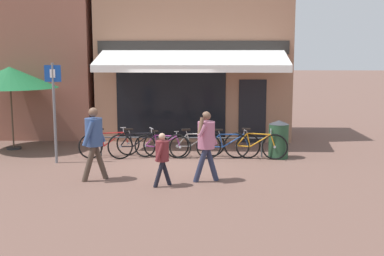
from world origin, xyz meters
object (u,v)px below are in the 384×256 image
(bicycle_silver, at_px, (195,144))
(bicycle_red, at_px, (110,144))
(bicycle_orange, at_px, (255,145))
(bicycle_purple, at_px, (162,145))
(pedestrian_second_adult, at_px, (94,137))
(pedestrian_adult, at_px, (206,139))
(bicycle_blue, at_px, (228,145))
(parking_sign, at_px, (54,103))
(litter_bin, at_px, (278,139))
(bicycle_black, at_px, (138,145))
(pedestrian_child, at_px, (162,154))
(cafe_parasol, at_px, (10,77))

(bicycle_silver, bearing_deg, bicycle_red, 166.20)
(bicycle_red, relative_size, bicycle_orange, 0.94)
(bicycle_purple, xyz_separation_m, pedestrian_second_adult, (-1.32, -2.56, 0.69))
(bicycle_silver, relative_size, pedestrian_adult, 1.04)
(bicycle_silver, height_order, bicycle_blue, bicycle_blue)
(parking_sign, bearing_deg, litter_bin, 8.19)
(bicycle_orange, bearing_deg, bicycle_red, -174.07)
(bicycle_black, relative_size, pedestrian_second_adult, 0.97)
(bicycle_red, relative_size, bicycle_silver, 0.98)
(pedestrian_child, xyz_separation_m, litter_bin, (2.99, 3.10, -0.18))
(bicycle_blue, bearing_deg, parking_sign, -176.60)
(bicycle_red, relative_size, parking_sign, 0.62)
(bicycle_orange, xyz_separation_m, pedestrian_child, (-2.33, -2.91, 0.33))
(bicycle_black, bearing_deg, bicycle_red, 152.33)
(pedestrian_second_adult, bearing_deg, litter_bin, -156.85)
(bicycle_blue, xyz_separation_m, pedestrian_adult, (-0.60, -2.47, 0.61))
(pedestrian_child, xyz_separation_m, parking_sign, (-3.11, 2.22, 0.91))
(litter_bin, bearing_deg, bicycle_purple, -178.84)
(bicycle_blue, height_order, parking_sign, parking_sign)
(bicycle_purple, bearing_deg, pedestrian_child, -75.35)
(bicycle_red, height_order, cafe_parasol, cafe_parasol)
(litter_bin, bearing_deg, pedestrian_adult, -127.54)
(bicycle_orange, height_order, pedestrian_adult, pedestrian_adult)
(bicycle_silver, height_order, parking_sign, parking_sign)
(pedestrian_second_adult, bearing_deg, bicycle_orange, -154.75)
(bicycle_black, relative_size, bicycle_blue, 0.92)
(bicycle_blue, bearing_deg, bicycle_silver, 165.86)
(bicycle_purple, bearing_deg, bicycle_red, -172.74)
(bicycle_purple, relative_size, bicycle_silver, 0.98)
(bicycle_red, distance_m, bicycle_black, 0.86)
(pedestrian_second_adult, bearing_deg, pedestrian_child, 157.52)
(bicycle_black, bearing_deg, parking_sign, -179.09)
(pedestrian_adult, distance_m, parking_sign, 4.48)
(bicycle_blue, bearing_deg, pedestrian_child, -123.44)
(bicycle_purple, height_order, pedestrian_adult, pedestrian_adult)
(bicycle_silver, xyz_separation_m, litter_bin, (2.36, 0.01, 0.17))
(cafe_parasol, bearing_deg, bicycle_black, -16.11)
(bicycle_orange, relative_size, pedestrian_child, 1.47)
(bicycle_orange, relative_size, parking_sign, 0.66)
(bicycle_black, distance_m, cafe_parasol, 4.62)
(pedestrian_child, height_order, cafe_parasol, cafe_parasol)
(bicycle_purple, relative_size, litter_bin, 1.55)
(bicycle_red, distance_m, pedestrian_adult, 3.88)
(parking_sign, distance_m, cafe_parasol, 2.77)
(bicycle_purple, height_order, bicycle_orange, bicycle_orange)
(parking_sign, xyz_separation_m, cafe_parasol, (-1.95, 1.88, 0.58))
(bicycle_black, height_order, pedestrian_adult, pedestrian_adult)
(bicycle_purple, relative_size, pedestrian_adult, 1.02)
(bicycle_blue, distance_m, bicycle_orange, 0.76)
(litter_bin, height_order, parking_sign, parking_sign)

